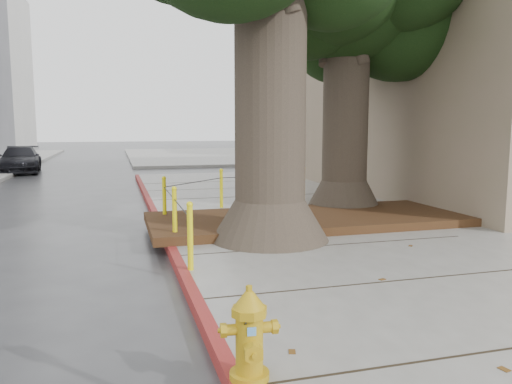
% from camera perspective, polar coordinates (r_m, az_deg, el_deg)
% --- Properties ---
extents(ground, '(140.00, 140.00, 0.00)m').
position_cam_1_polar(ground, '(6.44, 11.55, -11.58)').
color(ground, '#28282B').
rests_on(ground, ground).
extents(sidewalk_far, '(16.00, 20.00, 0.15)m').
position_cam_1_polar(sidewalk_far, '(36.54, -1.79, 4.28)').
color(sidewalk_far, slate).
rests_on(sidewalk_far, ground).
extents(curb_red, '(0.14, 26.00, 0.16)m').
position_cam_1_polar(curb_red, '(8.19, -9.50, -6.86)').
color(curb_red, maroon).
rests_on(curb_red, ground).
extents(planter_bed, '(6.40, 2.60, 0.16)m').
position_cam_1_polar(planter_bed, '(10.19, 6.02, -3.08)').
color(planter_bed, black).
rests_on(planter_bed, sidewalk_main).
extents(building_side_white, '(10.00, 10.00, 9.00)m').
position_cam_1_polar(building_side_white, '(36.70, 15.41, 10.94)').
color(building_side_white, silver).
rests_on(building_side_white, ground).
extents(building_side_grey, '(12.00, 14.00, 12.00)m').
position_cam_1_polar(building_side_grey, '(45.07, 18.13, 12.05)').
color(building_side_grey, slate).
rests_on(building_side_grey, ground).
extents(bollard_ring, '(3.79, 5.39, 0.95)m').
position_cam_1_polar(bollard_ring, '(10.07, -4.34, -0.69)').
color(bollard_ring, yellow).
rests_on(bollard_ring, sidewalk_main).
extents(fire_hydrant, '(0.39, 0.36, 0.74)m').
position_cam_1_polar(fire_hydrant, '(3.96, -0.76, -15.94)').
color(fire_hydrant, gold).
rests_on(fire_hydrant, sidewalk_main).
extents(car_silver, '(3.70, 1.72, 1.23)m').
position_cam_1_polar(car_silver, '(26.27, 3.35, 4.21)').
color(car_silver, '#A5A4A9').
rests_on(car_silver, ground).
extents(car_red, '(3.35, 1.36, 1.08)m').
position_cam_1_polar(car_red, '(27.62, 18.57, 3.84)').
color(car_red, maroon).
rests_on(car_red, ground).
extents(car_dark, '(2.03, 4.27, 1.20)m').
position_cam_1_polar(car_dark, '(25.36, -25.35, 3.37)').
color(car_dark, black).
rests_on(car_dark, ground).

